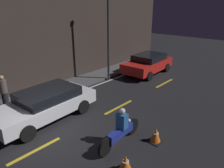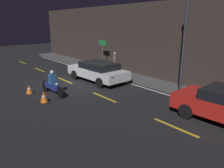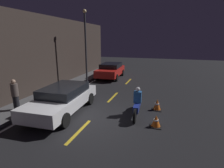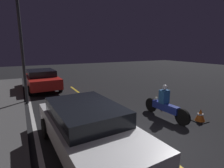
{
  "view_description": "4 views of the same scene",
  "coord_description": "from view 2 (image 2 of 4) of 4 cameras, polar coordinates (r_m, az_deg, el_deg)",
  "views": [
    {
      "loc": [
        -3.89,
        -6.16,
        4.83
      ],
      "look_at": [
        3.19,
        0.17,
        1.25
      ],
      "focal_mm": 35.0,
      "sensor_mm": 36.0,
      "label": 1
    },
    {
      "loc": [
        12.34,
        -6.66,
        3.88
      ],
      "look_at": [
        4.51,
        -0.28,
        1.01
      ],
      "focal_mm": 35.0,
      "sensor_mm": 36.0,
      "label": 2
    },
    {
      "loc": [
        -6.59,
        -3.19,
        3.58
      ],
      "look_at": [
        3.24,
        -0.02,
        0.93
      ],
      "focal_mm": 28.0,
      "sensor_mm": 36.0,
      "label": 3
    },
    {
      "loc": [
        -3.75,
        3.2,
        2.84
      ],
      "look_at": [
        3.29,
        -0.49,
        1.2
      ],
      "focal_mm": 28.0,
      "sensor_mm": 36.0,
      "label": 4
    }
  ],
  "objects": [
    {
      "name": "sedan_white",
      "position": [
        14.79,
        -3.75,
        3.48
      ],
      "size": [
        4.61,
        2.17,
        1.31
      ],
      "rotation": [
        0.0,
        0.0,
        3.19
      ],
      "color": "silver",
      "rests_on": "ground"
    },
    {
      "name": "lane_dash_c",
      "position": [
        15.41,
        -12.23,
        0.91
      ],
      "size": [
        2.0,
        0.14,
        0.01
      ],
      "color": "gold",
      "rests_on": "ground"
    },
    {
      "name": "building_front",
      "position": [
        17.07,
        4.42,
        11.48
      ],
      "size": [
        28.0,
        0.3,
        5.18
      ],
      "color": "#382D28",
      "rests_on": "ground"
    },
    {
      "name": "motorcycle",
      "position": [
        12.47,
        -15.38,
        -0.16
      ],
      "size": [
        2.31,
        0.38,
        1.39
      ],
      "rotation": [
        0.0,
        0.0,
        0.06
      ],
      "color": "black",
      "rests_on": "ground"
    },
    {
      "name": "ground_plane",
      "position": [
        14.55,
        -10.42,
        0.12
      ],
      "size": [
        56.0,
        56.0,
        0.0
      ],
      "primitive_type": "plane",
      "color": "black"
    },
    {
      "name": "street_lamp",
      "position": [
        11.58,
        18.43,
        11.87
      ],
      "size": [
        0.28,
        0.28,
        5.76
      ],
      "color": "#333338",
      "rests_on": "ground"
    },
    {
      "name": "lane_solid_kerb",
      "position": [
        16.12,
        -1.2,
        1.94
      ],
      "size": [
        25.2,
        0.14,
        0.01
      ],
      "color": "silver",
      "rests_on": "ground"
    },
    {
      "name": "lane_dash_e",
      "position": [
        8.85,
        16.19,
        -10.83
      ],
      "size": [
        2.0,
        0.14,
        0.01
      ],
      "color": "gold",
      "rests_on": "ground"
    },
    {
      "name": "traffic_cone_mid",
      "position": [
        11.39,
        -17.36,
        -3.33
      ],
      "size": [
        0.5,
        0.5,
        0.57
      ],
      "color": "black",
      "rests_on": "ground"
    },
    {
      "name": "lane_dash_a",
      "position": [
        23.63,
        -22.36,
        5.23
      ],
      "size": [
        2.0,
        0.14,
        0.01
      ],
      "color": "gold",
      "rests_on": "ground"
    },
    {
      "name": "lane_dash_b",
      "position": [
        19.43,
        -18.35,
        3.54
      ],
      "size": [
        2.0,
        0.14,
        0.01
      ],
      "color": "gold",
      "rests_on": "ground"
    },
    {
      "name": "raised_curb",
      "position": [
        16.79,
        1.76,
        2.73
      ],
      "size": [
        28.0,
        1.7,
        0.14
      ],
      "color": "#4C4C4F",
      "rests_on": "ground"
    },
    {
      "name": "traffic_cone_near",
      "position": [
        13.06,
        -20.81,
        -1.37
      ],
      "size": [
        0.49,
        0.49,
        0.51
      ],
      "color": "black",
      "rests_on": "ground"
    },
    {
      "name": "lane_dash_d",
      "position": [
        11.73,
        -2.06,
        -3.46
      ],
      "size": [
        2.0,
        0.14,
        0.01
      ],
      "color": "gold",
      "rests_on": "ground"
    },
    {
      "name": "shop_sign",
      "position": [
        17.94,
        -2.51,
        9.28
      ],
      "size": [
        0.9,
        0.08,
        2.4
      ],
      "color": "#4C4C51",
      "rests_on": "raised_curb"
    },
    {
      "name": "pedestrian",
      "position": [
        16.68,
        0.74,
        5.67
      ],
      "size": [
        0.34,
        0.34,
        1.56
      ],
      "color": "black",
      "rests_on": "raised_curb"
    }
  ]
}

